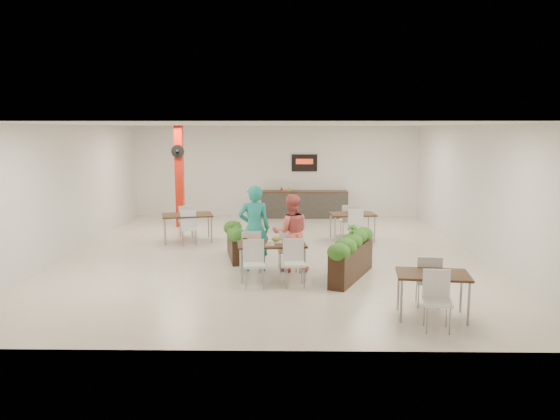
% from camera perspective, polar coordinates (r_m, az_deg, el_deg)
% --- Properties ---
extents(ground, '(12.00, 12.00, 0.00)m').
position_cam_1_polar(ground, '(13.66, -0.97, -4.60)').
color(ground, beige).
rests_on(ground, ground).
extents(room_shell, '(10.10, 12.10, 3.22)m').
position_cam_1_polar(room_shell, '(13.35, -1.00, 3.81)').
color(room_shell, white).
rests_on(room_shell, ground).
extents(red_column, '(0.40, 0.41, 3.20)m').
position_cam_1_polar(red_column, '(17.49, -10.46, 3.59)').
color(red_column, '#B51B0C').
rests_on(red_column, ground).
extents(service_counter, '(3.00, 0.64, 2.20)m').
position_cam_1_polar(service_counter, '(19.14, 2.56, 0.67)').
color(service_counter, '#2B2826').
rests_on(service_counter, ground).
extents(main_table, '(1.48, 1.75, 0.92)m').
position_cam_1_polar(main_table, '(11.32, -0.92, -4.07)').
color(main_table, black).
rests_on(main_table, ground).
extents(diner_man, '(0.74, 0.53, 1.89)m').
position_cam_1_polar(diner_man, '(11.91, -2.71, -1.91)').
color(diner_man, teal).
rests_on(diner_man, ground).
extents(diner_woman, '(0.89, 0.73, 1.70)m').
position_cam_1_polar(diner_woman, '(11.91, 1.14, -2.39)').
color(diner_woman, '#F6706D').
rests_on(diner_woman, ground).
extents(planter_left, '(0.65, 1.73, 0.91)m').
position_cam_1_polar(planter_left, '(13.16, -4.71, -2.96)').
color(planter_left, black).
rests_on(planter_left, ground).
extents(planter_right, '(1.13, 2.02, 1.13)m').
position_cam_1_polar(planter_right, '(11.46, 7.51, -4.58)').
color(planter_right, black).
rests_on(planter_right, ground).
extents(side_table_a, '(1.54, 1.67, 0.92)m').
position_cam_1_polar(side_table_a, '(15.32, -9.66, -0.84)').
color(side_table_a, black).
rests_on(side_table_a, ground).
extents(side_table_b, '(1.30, 1.65, 0.92)m').
position_cam_1_polar(side_table_b, '(15.40, 7.57, -0.79)').
color(side_table_b, black).
rests_on(side_table_b, ground).
extents(side_table_c, '(1.25, 1.66, 0.92)m').
position_cam_1_polar(side_table_c, '(9.38, 15.67, -7.14)').
color(side_table_c, black).
rests_on(side_table_c, ground).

